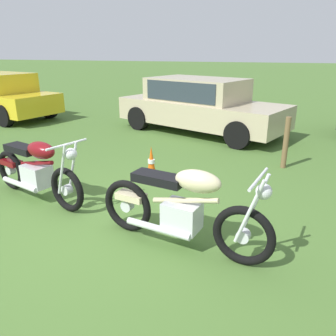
{
  "coord_description": "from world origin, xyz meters",
  "views": [
    {
      "loc": [
        2.16,
        -3.4,
        2.14
      ],
      "look_at": [
        0.8,
        0.65,
        0.63
      ],
      "focal_mm": 35.87,
      "sensor_mm": 36.0,
      "label": 1
    }
  ],
  "objects_px": {
    "car_beige": "(199,103)",
    "fence_post_wooden": "(286,143)",
    "motorcycle_maroon": "(36,170)",
    "motorcycle_cream": "(182,208)",
    "traffic_cone": "(151,164)"
  },
  "relations": [
    {
      "from": "motorcycle_cream",
      "to": "fence_post_wooden",
      "type": "bearing_deg",
      "value": 81.96
    },
    {
      "from": "car_beige",
      "to": "fence_post_wooden",
      "type": "bearing_deg",
      "value": -26.13
    },
    {
      "from": "car_beige",
      "to": "traffic_cone",
      "type": "height_order",
      "value": "car_beige"
    },
    {
      "from": "car_beige",
      "to": "fence_post_wooden",
      "type": "height_order",
      "value": "car_beige"
    },
    {
      "from": "motorcycle_maroon",
      "to": "fence_post_wooden",
      "type": "distance_m",
      "value": 4.39
    },
    {
      "from": "traffic_cone",
      "to": "fence_post_wooden",
      "type": "relative_size",
      "value": 0.61
    },
    {
      "from": "motorcycle_maroon",
      "to": "traffic_cone",
      "type": "xyz_separation_m",
      "value": [
        1.3,
        1.32,
        -0.2
      ]
    },
    {
      "from": "car_beige",
      "to": "traffic_cone",
      "type": "bearing_deg",
      "value": -68.58
    },
    {
      "from": "motorcycle_maroon",
      "to": "motorcycle_cream",
      "type": "xyz_separation_m",
      "value": [
        2.39,
        -0.55,
        0.01
      ]
    },
    {
      "from": "motorcycle_cream",
      "to": "traffic_cone",
      "type": "bearing_deg",
      "value": 130.77
    },
    {
      "from": "motorcycle_maroon",
      "to": "car_beige",
      "type": "distance_m",
      "value": 5.21
    },
    {
      "from": "motorcycle_maroon",
      "to": "motorcycle_cream",
      "type": "relative_size",
      "value": 0.93
    },
    {
      "from": "traffic_cone",
      "to": "fence_post_wooden",
      "type": "distance_m",
      "value": 2.58
    },
    {
      "from": "motorcycle_maroon",
      "to": "traffic_cone",
      "type": "bearing_deg",
      "value": 62.29
    },
    {
      "from": "fence_post_wooden",
      "to": "motorcycle_maroon",
      "type": "bearing_deg",
      "value": -142.23
    }
  ]
}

